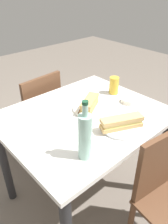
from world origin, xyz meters
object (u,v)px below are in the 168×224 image
object	(u,v)px
chair_far	(38,113)
beer_glass	(114,85)
knife_near	(82,107)
plate_far	(121,128)
olive_bowl	(129,101)
dining_table	(84,130)
knife_far	(116,123)
water_bottle	(85,136)
baguette_sandwich_near	(90,104)
baguette_sandwich_far	(122,122)
plate_near	(90,109)

from	to	relation	value
chair_far	beer_glass	world-z (taller)	beer_glass
knife_near	plate_far	world-z (taller)	knife_near
knife_near	olive_bowl	distance (m)	0.35
knife_near	plate_far	distance (m)	0.32
dining_table	olive_bowl	size ratio (longest dim) A/B	9.89
plate_far	knife_far	xyz separation A→B (m)	(0.01, 0.05, 0.01)
beer_glass	water_bottle	bearing A→B (deg)	-149.79
chair_far	baguette_sandwich_near	world-z (taller)	chair_far
knife_near	olive_bowl	world-z (taller)	olive_bowl
baguette_sandwich_far	beer_glass	world-z (taller)	beer_glass
plate_near	baguette_sandwich_far	xyz separation A→B (m)	(-0.01, -0.28, 0.04)
olive_bowl	beer_glass	bearing A→B (deg)	79.90
knife_near	beer_glass	distance (m)	0.35
chair_far	olive_bowl	xyz separation A→B (m)	(0.34, -0.72, 0.29)
beer_glass	baguette_sandwich_far	bearing A→B (deg)	-133.27
baguette_sandwich_far	baguette_sandwich_near	bearing A→B (deg)	87.10
dining_table	knife_far	bearing A→B (deg)	-73.89
baguette_sandwich_near	beer_glass	distance (m)	0.31
plate_near	water_bottle	world-z (taller)	water_bottle
plate_near	baguette_sandwich_near	xyz separation A→B (m)	(0.00, 0.00, 0.04)
water_bottle	dining_table	bearing A→B (deg)	48.48
plate_far	olive_bowl	world-z (taller)	olive_bowl
olive_bowl	baguette_sandwich_far	bearing A→B (deg)	-149.40
chair_far	olive_bowl	bearing A→B (deg)	-64.89
plate_near	water_bottle	distance (m)	0.47
chair_far	knife_far	world-z (taller)	chair_far
dining_table	olive_bowl	distance (m)	0.38
baguette_sandwich_near	knife_near	distance (m)	0.06
plate_far	water_bottle	xyz separation A→B (m)	(-0.31, -0.03, 0.12)
knife_near	olive_bowl	bearing A→B (deg)	-25.64
knife_near	beer_glass	bearing A→B (deg)	3.35
plate_far	plate_near	bearing A→B (deg)	87.10
chair_far	plate_near	xyz separation A→B (m)	(0.06, -0.61, 0.28)
chair_far	beer_glass	bearing A→B (deg)	-56.26
plate_near	knife_far	distance (m)	0.24
plate_near	olive_bowl	world-z (taller)	olive_bowl
plate_far	baguette_sandwich_near	bearing A→B (deg)	87.10
baguette_sandwich_near	knife_near	world-z (taller)	baguette_sandwich_near
baguette_sandwich_near	plate_far	size ratio (longest dim) A/B	0.96
baguette_sandwich_near	water_bottle	world-z (taller)	water_bottle
knife_far	olive_bowl	distance (m)	0.31
baguette_sandwich_far	knife_far	size ratio (longest dim) A/B	1.43
chair_far	water_bottle	world-z (taller)	water_bottle
knife_near	plate_far	xyz separation A→B (m)	(0.02, -0.32, -0.01)
baguette_sandwich_far	water_bottle	world-z (taller)	water_bottle
plate_near	chair_far	bearing A→B (deg)	95.64
dining_table	knife_far	xyz separation A→B (m)	(0.06, -0.22, 0.15)
knife_near	baguette_sandwich_near	bearing A→B (deg)	-47.64
water_bottle	olive_bowl	world-z (taller)	water_bottle
chair_far	plate_far	xyz separation A→B (m)	(0.05, -0.89, 0.28)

